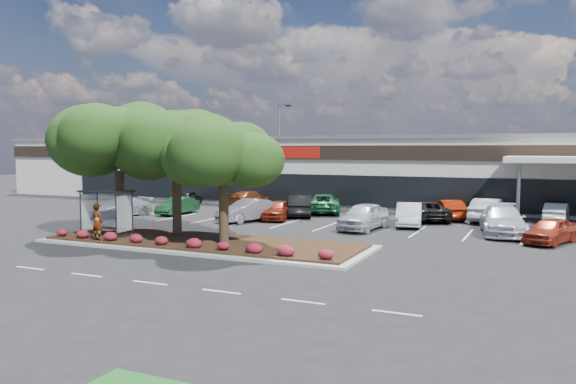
% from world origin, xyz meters
% --- Properties ---
extents(ground, '(160.00, 160.00, 0.00)m').
position_xyz_m(ground, '(0.00, 0.00, 0.00)').
color(ground, black).
rests_on(ground, ground).
extents(retail_store, '(80.40, 25.20, 6.25)m').
position_xyz_m(retail_store, '(0.06, 33.91, 3.15)').
color(retail_store, silver).
rests_on(retail_store, ground).
extents(landscape_island, '(18.00, 6.00, 0.26)m').
position_xyz_m(landscape_island, '(-2.00, 4.00, 0.12)').
color(landscape_island, '#A7A7A2').
rests_on(landscape_island, ground).
extents(lane_markings, '(33.12, 20.06, 0.01)m').
position_xyz_m(lane_markings, '(-0.14, 10.42, 0.01)').
color(lane_markings, silver).
rests_on(lane_markings, ground).
extents(shrub_row, '(17.00, 0.80, 0.50)m').
position_xyz_m(shrub_row, '(-2.00, 1.90, 0.51)').
color(shrub_row, maroon).
rests_on(shrub_row, landscape_island).
extents(bus_shelter, '(2.75, 1.55, 2.59)m').
position_xyz_m(bus_shelter, '(-7.50, 2.95, 2.31)').
color(bus_shelter, black).
rests_on(bus_shelter, landscape_island).
extents(island_tree_west, '(7.20, 7.20, 7.89)m').
position_xyz_m(island_tree_west, '(-8.00, 4.50, 4.21)').
color(island_tree_west, '#1D3A10').
rests_on(island_tree_west, landscape_island).
extents(island_tree_mid, '(6.60, 6.60, 7.32)m').
position_xyz_m(island_tree_mid, '(-4.50, 5.20, 3.92)').
color(island_tree_mid, '#1D3A10').
rests_on(island_tree_mid, landscape_island).
extents(island_tree_east, '(5.80, 5.80, 6.50)m').
position_xyz_m(island_tree_east, '(-0.50, 3.70, 3.51)').
color(island_tree_east, '#1D3A10').
rests_on(island_tree_east, landscape_island).
extents(conifer_north_west, '(4.40, 4.40, 10.00)m').
position_xyz_m(conifer_north_west, '(-30.00, 46.00, 5.00)').
color(conifer_north_west, '#1D3A10').
rests_on(conifer_north_west, ground).
extents(person_waiting, '(0.76, 0.53, 1.96)m').
position_xyz_m(person_waiting, '(-7.13, 1.70, 1.24)').
color(person_waiting, '#594C47').
rests_on(person_waiting, landscape_island).
extents(light_pole, '(1.43, 0.61, 9.42)m').
position_xyz_m(light_pole, '(-8.71, 28.02, 4.16)').
color(light_pole, '#A7A7A2').
rests_on(light_pole, ground).
extents(car_0, '(3.24, 5.13, 1.38)m').
position_xyz_m(car_0, '(-14.57, 12.08, 0.69)').
color(car_0, '#9FA2AA').
rests_on(car_0, ground).
extents(car_1, '(1.48, 4.07, 1.33)m').
position_xyz_m(car_1, '(-11.49, 15.05, 0.67)').
color(car_1, '#154120').
rests_on(car_1, ground).
extents(car_2, '(2.61, 4.45, 1.42)m').
position_xyz_m(car_2, '(-2.97, 15.29, 0.71)').
color(car_2, maroon).
rests_on(car_2, ground).
extents(car_3, '(3.35, 5.03, 1.57)m').
position_xyz_m(car_3, '(-4.40, 13.57, 0.78)').
color(car_3, slate).
rests_on(car_3, ground).
extents(car_4, '(2.44, 5.15, 1.70)m').
position_xyz_m(car_4, '(4.16, 13.07, 0.85)').
color(car_4, '#B7BAC4').
rests_on(car_4, ground).
extents(car_5, '(2.48, 4.84, 1.52)m').
position_xyz_m(car_5, '(6.43, 15.96, 0.76)').
color(car_5, silver).
rests_on(car_5, ground).
extents(car_6, '(3.29, 6.23, 1.72)m').
position_xyz_m(car_6, '(12.35, 14.54, 0.86)').
color(car_6, silver).
rests_on(car_6, ground).
extents(car_8, '(3.11, 4.48, 1.42)m').
position_xyz_m(car_8, '(14.93, 12.21, 0.71)').
color(car_8, '#9E321C').
rests_on(car_8, ground).
extents(car_9, '(2.40, 4.18, 1.34)m').
position_xyz_m(car_9, '(-14.77, 21.22, 0.67)').
color(car_9, black).
rests_on(car_9, ground).
extents(car_10, '(2.52, 5.32, 1.50)m').
position_xyz_m(car_10, '(-8.53, 21.39, 0.75)').
color(car_10, '#652810').
rests_on(car_10, ground).
extents(car_11, '(3.34, 5.09, 1.59)m').
position_xyz_m(car_11, '(-2.27, 17.89, 0.79)').
color(car_11, black).
rests_on(car_11, ground).
extents(car_12, '(4.25, 6.11, 1.55)m').
position_xyz_m(car_12, '(-1.36, 20.51, 0.77)').
color(car_12, '#1B562E').
rests_on(car_12, ground).
extents(car_13, '(4.31, 5.68, 1.43)m').
position_xyz_m(car_13, '(7.02, 19.15, 0.72)').
color(car_13, black).
rests_on(car_13, ground).
extents(car_14, '(3.21, 4.65, 1.45)m').
position_xyz_m(car_14, '(8.30, 20.47, 0.73)').
color(car_14, maroon).
rests_on(car_14, ground).
extents(car_15, '(2.34, 5.16, 1.64)m').
position_xyz_m(car_15, '(11.03, 20.52, 0.82)').
color(car_15, '#A7ACB4').
rests_on(car_15, ground).
extents(car_16, '(1.86, 4.22, 1.35)m').
position_xyz_m(car_16, '(15.43, 22.33, 0.67)').
color(car_16, silver).
rests_on(car_16, ground).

